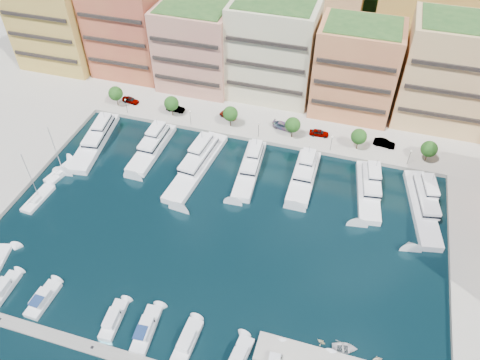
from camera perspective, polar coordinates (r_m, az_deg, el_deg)
The scene contains 46 objects.
ground at distance 96.48m, azimuth -2.62°, elevation -6.25°, with size 400.00×400.00×0.00m, color black.
north_quay at distance 142.73m, azimuth 5.52°, elevation 12.33°, with size 220.00×64.00×2.00m, color #9E998E.
hillside at distance 184.98m, azimuth 8.98°, elevation 19.65°, with size 240.00×40.00×58.00m, color #183114.
apartment_0 at distance 152.01m, azimuth -21.53°, elevation 17.32°, with size 22.00×16.50×24.80m.
apartment_1 at distance 141.55m, azimuth -13.55°, elevation 17.66°, with size 20.00×16.50×26.80m.
apartment_2 at distance 132.32m, azimuth -5.43°, elevation 15.79°, with size 20.00×15.50×22.80m.
apartment_3 at distance 127.72m, azimuth 4.02°, elevation 15.56°, with size 22.00×16.50×25.80m.
apartment_4 at distance 124.19m, azimuth 13.93°, elevation 12.96°, with size 20.00×15.50×23.80m.
apartment_5 at distance 126.79m, azimuth 24.15°, elevation 11.79°, with size 22.00×16.50×26.80m.
backblock_2 at distance 145.27m, azimuth 9.11°, elevation 19.71°, with size 26.00×18.00×30.00m, color #E0BA76.
backblock_3 at distance 144.86m, azimuth 21.37°, elevation 17.29°, with size 26.00×18.00×30.00m, color gold.
tree_0 at distance 130.45m, azimuth -14.93°, elevation 10.15°, with size 3.80×3.80×5.65m.
tree_1 at distance 123.65m, azimuth -8.36°, elevation 9.23°, with size 3.80×3.80×5.65m.
tree_2 at distance 118.62m, azimuth -1.18°, elevation 8.07°, with size 3.80×3.80×5.65m.
tree_3 at distance 115.62m, azimuth 6.45°, elevation 6.70°, with size 3.80×3.80×5.65m.
tree_4 at distance 114.78m, azimuth 14.30°, elevation 5.16°, with size 3.80×3.80×5.65m.
tree_5 at distance 116.16m, azimuth 22.07°, elevation 3.53°, with size 3.80×3.80×5.65m.
lamppost_0 at distance 127.47m, azimuth -13.74°, elevation 9.04°, with size 0.30×0.30×4.20m.
lamppost_1 at distance 120.34m, azimuth -6.10°, elevation 7.86°, with size 0.30×0.30×4.20m.
lamppost_2 at distance 115.61m, azimuth 2.29°, elevation 6.40°, with size 0.30×0.30×4.20m.
lamppost_3 at distance 113.57m, azimuth 11.12°, elevation 4.71°, with size 0.30×0.30×4.20m.
lamppost_4 at distance 114.35m, azimuth 20.00°, elevation 2.89°, with size 0.30×0.30×4.20m.
yacht_0 at distance 121.77m, azimuth -17.16°, elevation 4.88°, with size 7.98×22.92×7.30m.
yacht_1 at distance 116.31m, azimuth -10.59°, elevation 4.13°, with size 5.18×19.05×7.30m.
yacht_2 at distance 109.88m, azimuth -5.16°, elevation 2.13°, with size 7.32×25.55×7.30m.
yacht_3 at distance 108.58m, azimuth 1.28°, elevation 1.73°, with size 5.58×20.20×7.30m.
yacht_4 at distance 107.67m, azimuth 7.85°, elevation 0.71°, with size 5.06×17.76×7.30m.
yacht_5 at distance 107.17m, azimuth 15.41°, elevation -0.90°, with size 7.09×19.11×7.30m.
yacht_6 at distance 107.25m, azimuth 21.38°, elevation -2.71°, with size 8.54×22.70×7.30m.
cruiser_0 at distance 97.56m, azimuth -26.81°, elevation -11.71°, with size 2.83×7.32×2.55m.
cruiser_1 at distance 93.18m, azimuth -22.91°, elevation -13.29°, with size 2.98×7.77×2.66m.
cruiser_3 at distance 87.00m, azimuth -15.19°, elevation -16.14°, with size 3.02×7.85×2.55m.
cruiser_4 at distance 84.82m, azimuth -11.38°, elevation -17.45°, with size 3.44×9.08×2.66m.
cruiser_5 at distance 82.80m, azimuth -6.46°, elevation -18.96°, with size 2.94×8.19×2.55m.
cruiser_6 at distance 81.18m, azimuth -0.11°, elevation -20.69°, with size 3.42×7.31×2.55m.
sailboat_1 at distance 111.20m, azimuth -23.40°, elevation -2.16°, with size 3.30×8.72×13.20m.
sailboat_2 at distance 116.03m, azimuth -20.89°, elevation 0.95°, with size 4.55×9.31×13.20m.
tender_3 at distance 84.07m, azimuth 16.41°, elevation -20.24°, with size 1.48×1.71×0.90m, color beige.
tender_1 at distance 83.59m, azimuth 9.89°, elevation -18.86°, with size 1.25×1.45×0.77m, color beige.
tender_2 at distance 83.71m, azimuth 12.64°, elevation -19.38°, with size 3.01×4.21×0.87m, color silver.
car_0 at distance 132.34m, azimuth -13.20°, elevation 9.48°, with size 1.91×4.74×1.61m, color gray.
car_1 at distance 126.80m, azimuth -7.86°, elevation 8.64°, with size 1.71×4.90×1.62m, color gray.
car_2 at distance 123.36m, azimuth -1.43°, elevation 7.88°, with size 2.19×4.75×1.32m, color gray.
car_3 at distance 119.94m, azimuth 5.34°, elevation 6.59°, with size 2.30×5.66×1.64m, color gray.
car_4 at distance 118.81m, azimuth 9.61°, elevation 5.70°, with size 1.95×4.85×1.65m, color gray.
car_5 at distance 119.20m, azimuth 17.17°, elevation 4.32°, with size 1.81×5.19×1.71m, color gray.
Camera 1 is at (22.02, -58.23, 73.71)m, focal length 35.00 mm.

